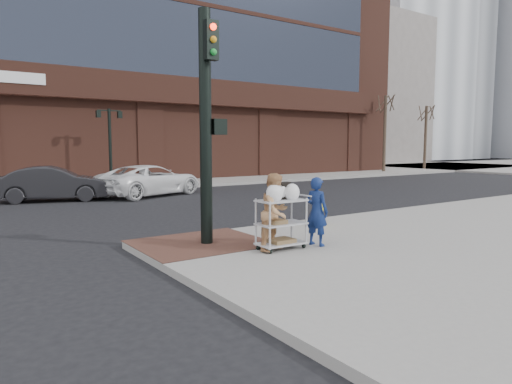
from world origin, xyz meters
TOP-DOWN VIEW (x-y plane):
  - ground at (0.00, 0.00)m, footprint 220.00×220.00m
  - sidewalk_far at (12.50, 32.00)m, footprint 65.00×36.00m
  - brick_curb_ramp at (-0.60, 0.90)m, footprint 2.80×2.40m
  - filler_block at (40.00, 38.00)m, footprint 14.00×20.00m
  - bare_tree_a at (24.00, 16.50)m, footprint 1.80×1.80m
  - bare_tree_b at (30.00, 17.00)m, footprint 1.80×1.80m
  - lamp_post at (2.00, 16.00)m, footprint 1.32×0.22m
  - traffic_signal_pole at (-0.48, 0.77)m, footprint 0.61×0.51m
  - woman_blue at (1.36, -0.71)m, footprint 0.47×0.61m
  - pedestrian_tan at (0.34, -0.61)m, footprint 0.94×0.85m
  - sedan_dark at (-1.55, 12.01)m, footprint 4.60×2.69m
  - minivan_white at (2.46, 11.70)m, footprint 5.51×3.92m
  - utility_cart at (0.52, -0.56)m, footprint 1.02×0.59m
  - fire_hydrant at (3.08, 1.09)m, footprint 0.42×0.29m

SIDE VIEW (x-z plane):
  - ground at x=0.00m, z-range 0.00..0.00m
  - sidewalk_far at x=12.50m, z-range 0.00..0.15m
  - brick_curb_ramp at x=-0.60m, z-range 0.15..0.16m
  - fire_hydrant at x=3.08m, z-range 0.16..1.04m
  - minivan_white at x=2.46m, z-range 0.00..1.40m
  - sedan_dark at x=-1.55m, z-range 0.00..1.43m
  - utility_cart at x=0.52m, z-range 0.08..1.48m
  - woman_blue at x=1.36m, z-range 0.15..1.63m
  - pedestrian_tan at x=0.34m, z-range 0.15..1.74m
  - lamp_post at x=2.00m, z-range 0.62..4.62m
  - traffic_signal_pole at x=-0.48m, z-range 0.33..5.33m
  - bare_tree_b at x=30.00m, z-range 2.44..9.14m
  - bare_tree_a at x=24.00m, z-range 2.67..9.87m
  - filler_block at x=40.00m, z-range 0.00..18.00m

